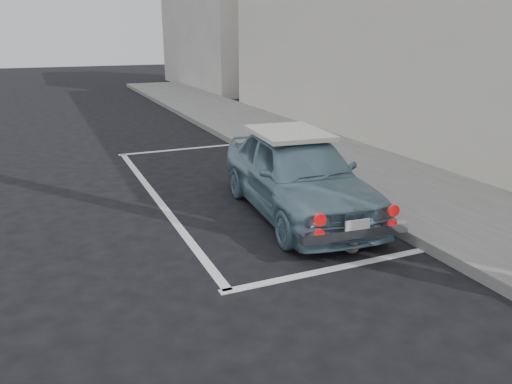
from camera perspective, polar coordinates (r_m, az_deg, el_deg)
ground at (r=6.34m, az=2.90°, el=-7.67°), size 80.00×80.00×0.00m
sidewalk at (r=9.54m, az=14.91°, el=1.06°), size 2.80×40.00×0.15m
building_far at (r=26.69m, az=-4.22°, el=20.50°), size 3.50×10.00×8.00m
pline_rear at (r=6.18m, az=9.20°, el=-8.58°), size 3.00×0.12×0.01m
pline_front at (r=12.32m, az=-8.51°, el=4.85°), size 3.00×0.12×0.01m
pline_side at (r=8.72m, az=-11.26°, el=-0.73°), size 0.12×7.00×0.01m
retro_coupe at (r=7.72m, az=4.76°, el=2.15°), size 1.85×3.90×1.28m
cat at (r=6.58m, az=10.79°, el=-5.87°), size 0.31×0.46×0.26m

